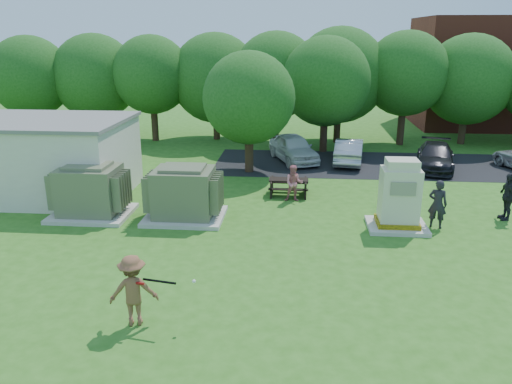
# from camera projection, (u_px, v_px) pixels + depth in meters

# --- Properties ---
(ground) EXTENTS (120.00, 120.00, 0.00)m
(ground) POSITION_uv_depth(u_px,v_px,m) (244.00, 274.00, 14.82)
(ground) COLOR #2D6619
(ground) RESTS_ON ground
(service_building) EXTENTS (10.00, 5.00, 3.20)m
(service_building) POSITION_uv_depth(u_px,v_px,m) (12.00, 158.00, 21.87)
(service_building) COLOR beige
(service_building) RESTS_ON ground
(service_building_roof) EXTENTS (10.20, 5.20, 0.15)m
(service_building_roof) POSITION_uv_depth(u_px,v_px,m) (7.00, 120.00, 21.36)
(service_building_roof) COLOR slate
(service_building_roof) RESTS_ON service_building
(parking_strip) EXTENTS (20.00, 6.00, 0.01)m
(parking_strip) POSITION_uv_depth(u_px,v_px,m) (399.00, 165.00, 27.06)
(parking_strip) COLOR #232326
(parking_strip) RESTS_ON ground
(transformer_left) EXTENTS (3.00, 2.40, 2.07)m
(transformer_left) POSITION_uv_depth(u_px,v_px,m) (90.00, 192.00, 19.32)
(transformer_left) COLOR beige
(transformer_left) RESTS_ON ground
(transformer_right) EXTENTS (3.00, 2.40, 2.07)m
(transformer_right) POSITION_uv_depth(u_px,v_px,m) (184.00, 194.00, 19.02)
(transformer_right) COLOR beige
(transformer_right) RESTS_ON ground
(generator_cabinet) EXTENTS (2.13, 1.74, 2.59)m
(generator_cabinet) POSITION_uv_depth(u_px,v_px,m) (399.00, 199.00, 18.01)
(generator_cabinet) COLOR beige
(generator_cabinet) RESTS_ON ground
(picnic_table) EXTENTS (1.72, 1.29, 0.73)m
(picnic_table) POSITION_uv_depth(u_px,v_px,m) (289.00, 185.00, 21.94)
(picnic_table) COLOR black
(picnic_table) RESTS_ON ground
(batter) EXTENTS (1.30, 0.93, 1.81)m
(batter) POSITION_uv_depth(u_px,v_px,m) (133.00, 290.00, 12.05)
(batter) COLOR brown
(batter) RESTS_ON ground
(person_by_generator) EXTENTS (0.78, 0.65, 1.82)m
(person_by_generator) POSITION_uv_depth(u_px,v_px,m) (438.00, 204.00, 18.13)
(person_by_generator) COLOR black
(person_by_generator) RESTS_ON ground
(person_at_picnic) EXTENTS (0.77, 0.60, 1.57)m
(person_at_picnic) POSITION_uv_depth(u_px,v_px,m) (294.00, 183.00, 21.04)
(person_at_picnic) COLOR #D06E77
(person_at_picnic) RESTS_ON ground
(person_walking_right) EXTENTS (0.53, 1.11, 1.84)m
(person_walking_right) POSITION_uv_depth(u_px,v_px,m) (508.00, 196.00, 18.94)
(person_walking_right) COLOR black
(person_walking_right) RESTS_ON ground
(car_white) EXTENTS (3.25, 4.74, 1.50)m
(car_white) POSITION_uv_depth(u_px,v_px,m) (293.00, 148.00, 27.73)
(car_white) COLOR silver
(car_white) RESTS_ON ground
(car_silver_a) EXTENTS (1.99, 4.30, 1.36)m
(car_silver_a) POSITION_uv_depth(u_px,v_px,m) (349.00, 151.00, 27.37)
(car_silver_a) COLOR #A7A6AB
(car_silver_a) RESTS_ON ground
(car_dark) EXTENTS (2.87, 4.84, 1.32)m
(car_dark) POSITION_uv_depth(u_px,v_px,m) (435.00, 156.00, 26.18)
(car_dark) COLOR black
(car_dark) RESTS_ON ground
(batting_equipment) EXTENTS (1.41, 0.37, 0.11)m
(batting_equipment) POSITION_uv_depth(u_px,v_px,m) (161.00, 282.00, 11.88)
(batting_equipment) COLOR black
(batting_equipment) RESTS_ON ground
(tree_row) EXTENTS (41.30, 13.30, 7.30)m
(tree_row) POSITION_uv_depth(u_px,v_px,m) (304.00, 78.00, 30.97)
(tree_row) COLOR #47301E
(tree_row) RESTS_ON ground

